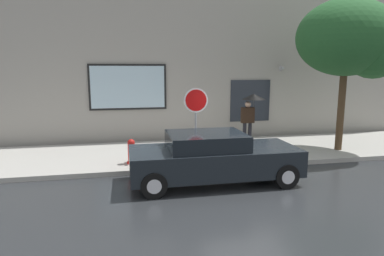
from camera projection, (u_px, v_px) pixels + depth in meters
The scene contains 8 objects.
ground_plane at pixel (251, 179), 9.35m from camera, with size 60.00×60.00×0.00m, color #282B2D.
sidewalk at pixel (221, 151), 12.24m from camera, with size 20.00×4.00×0.15m, color #A3A099.
building_facade at pixel (205, 59), 14.05m from camera, with size 20.00×0.67×7.00m.
parked_car at pixel (213, 158), 9.00m from camera, with size 4.52×1.90×1.37m.
fire_hydrant at pixel (131, 152), 10.33m from camera, with size 0.30×0.44×0.77m.
pedestrian_with_umbrella at pixel (251, 105), 12.86m from camera, with size 0.93×0.91×1.97m.
street_tree at pixel (352, 40), 11.49m from camera, with size 3.53×3.00×5.31m.
stop_sign at pixel (196, 110), 10.28m from camera, with size 0.76×0.10×2.34m.
Camera 1 is at (-3.41, -8.45, 3.03)m, focal length 31.15 mm.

